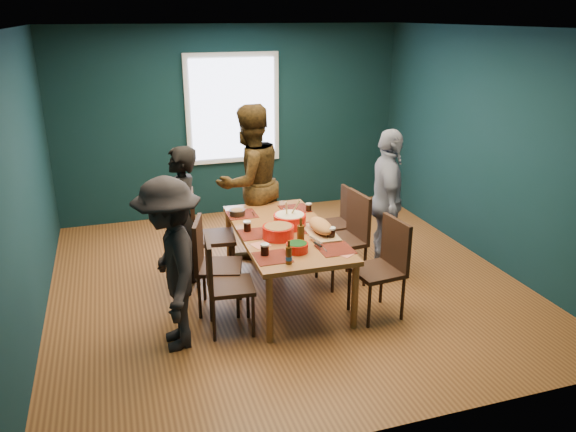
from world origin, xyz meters
name	(u,v)px	position (x,y,z in m)	size (l,w,h in m)	color
room	(277,156)	(0.00, 0.27, 1.37)	(5.01, 5.01, 2.71)	#9C5F2D
dining_table	(285,237)	(-0.08, -0.27, 0.65)	(0.98, 1.91, 0.72)	#925E2B
chair_left_far	(204,230)	(-0.83, 0.31, 0.60)	(0.52, 0.52, 1.03)	black
chair_left_mid	(210,258)	(-0.89, -0.38, 0.56)	(0.54, 0.54, 0.96)	black
chair_left_near	(221,278)	(-0.87, -0.81, 0.54)	(0.46, 0.46, 0.93)	black
chair_right_far	(341,217)	(0.87, 0.48, 0.50)	(0.40, 0.40, 0.86)	black
chair_right_mid	(349,231)	(0.68, -0.19, 0.59)	(0.50, 0.50, 1.01)	black
chair_right_near	(386,260)	(0.72, -0.97, 0.57)	(0.49, 0.49, 0.98)	black
person_far_left	(182,221)	(-1.08, 0.13, 0.79)	(0.58, 0.38, 1.58)	black
person_back	(250,182)	(-0.17, 0.85, 0.93)	(0.90, 0.70, 1.86)	black
person_right	(387,202)	(1.20, -0.03, 0.83)	(0.97, 0.40, 1.65)	silver
person_near_left	(170,265)	(-1.32, -0.91, 0.78)	(1.01, 0.58, 1.56)	black
bowl_salad	(278,232)	(-0.20, -0.45, 0.79)	(0.31, 0.31, 0.13)	red
bowl_dumpling	(290,220)	(0.00, -0.19, 0.79)	(0.34, 0.34, 0.32)	red
bowl_herbs	(297,247)	(-0.13, -0.83, 0.77)	(0.21, 0.21, 0.09)	red
cutting_board	(320,227)	(0.24, -0.47, 0.79)	(0.33, 0.68, 0.15)	tan
small_bowl	(237,212)	(-0.45, 0.32, 0.76)	(0.17, 0.17, 0.07)	black
beer_bottle_a	(289,255)	(-0.29, -1.06, 0.80)	(0.06, 0.06, 0.22)	#4E2C0D
beer_bottle_b	(301,234)	(-0.05, -0.68, 0.82)	(0.07, 0.07, 0.27)	#4E2C0D
cola_glass_a	(265,249)	(-0.45, -0.82, 0.78)	(0.08, 0.08, 0.11)	black
cola_glass_b	(331,233)	(0.29, -0.62, 0.78)	(0.08, 0.08, 0.12)	black
cola_glass_c	(309,207)	(0.35, 0.22, 0.77)	(0.07, 0.07, 0.09)	black
cola_glass_d	(247,226)	(-0.45, -0.18, 0.78)	(0.08, 0.08, 0.11)	black
napkin_a	(314,226)	(0.25, -0.25, 0.72)	(0.14, 0.14, 0.00)	#DA735C
napkin_b	(261,245)	(-0.42, -0.57, 0.72)	(0.16, 0.16, 0.00)	#DA735C
napkin_c	(345,253)	(0.28, -1.01, 0.72)	(0.16, 0.16, 0.00)	#DA735C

